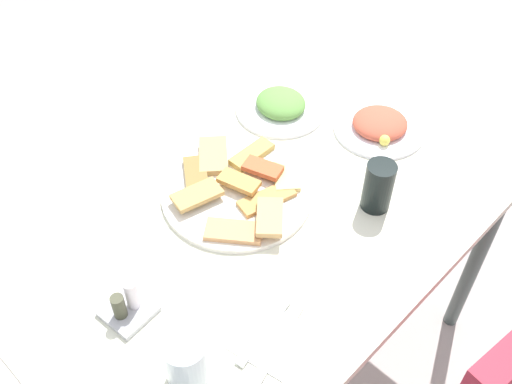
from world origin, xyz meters
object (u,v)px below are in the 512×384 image
(pide_platter, at_px, (237,189))
(salad_plate_rice, at_px, (380,125))
(soda_can, at_px, (378,186))
(fork, at_px, (264,331))
(condiment_caddy, at_px, (126,305))
(spoon, at_px, (278,343))
(salad_plate_greens, at_px, (281,105))
(drinking_glass, at_px, (187,363))
(paper_napkin, at_px, (271,338))
(dining_table, at_px, (268,230))

(pide_platter, distance_m, salad_plate_rice, 0.42)
(salad_plate_rice, xyz_separation_m, soda_can, (0.22, 0.15, 0.05))
(fork, relative_size, condiment_caddy, 1.72)
(spoon, bearing_deg, salad_plate_greens, -153.90)
(condiment_caddy, bearing_deg, salad_plate_greens, -162.36)
(soda_can, height_order, drinking_glass, soda_can)
(drinking_glass, relative_size, condiment_caddy, 1.18)
(soda_can, xyz_separation_m, fork, (0.41, 0.05, -0.06))
(drinking_glass, bearing_deg, paper_napkin, 162.77)
(salad_plate_greens, height_order, paper_napkin, salad_plate_greens)
(pide_platter, xyz_separation_m, paper_napkin, (0.22, 0.31, -0.01))
(fork, bearing_deg, condiment_caddy, -66.45)
(spoon, bearing_deg, soda_can, 175.24)
(drinking_glass, distance_m, spoon, 0.18)
(pide_platter, relative_size, fork, 2.19)
(salad_plate_greens, bearing_deg, spoon, 42.26)
(salad_plate_rice, xyz_separation_m, paper_napkin, (0.63, 0.21, -0.01))
(salad_plate_rice, relative_size, drinking_glass, 2.04)
(salad_plate_rice, relative_size, soda_can, 1.92)
(salad_plate_rice, xyz_separation_m, drinking_glass, (0.79, 0.17, 0.04))
(salad_plate_rice, xyz_separation_m, condiment_caddy, (0.78, -0.02, 0.01))
(dining_table, bearing_deg, pide_platter, -74.26)
(pide_platter, distance_m, spoon, 0.40)
(pide_platter, xyz_separation_m, soda_can, (-0.19, 0.25, 0.05))
(soda_can, xyz_separation_m, drinking_glass, (0.57, 0.02, -0.00))
(soda_can, bearing_deg, salad_plate_rice, -145.88)
(dining_table, relative_size, condiment_caddy, 12.73)
(salad_plate_rice, height_order, fork, salad_plate_rice)
(paper_napkin, bearing_deg, dining_table, -135.89)
(fork, bearing_deg, dining_table, -148.94)
(soda_can, height_order, fork, soda_can)
(soda_can, bearing_deg, dining_table, -45.39)
(dining_table, xyz_separation_m, pide_platter, (0.02, -0.08, 0.10))
(pide_platter, height_order, salad_plate_greens, salad_plate_greens)
(pide_platter, xyz_separation_m, salad_plate_greens, (-0.30, -0.14, 0.00))
(spoon, bearing_deg, drinking_glass, -39.08)
(soda_can, bearing_deg, spoon, 11.41)
(condiment_caddy, bearing_deg, dining_table, 179.60)
(salad_plate_rice, bearing_deg, spoon, 20.18)
(paper_napkin, distance_m, fork, 0.02)
(spoon, distance_m, condiment_caddy, 0.30)
(drinking_glass, bearing_deg, pide_platter, -145.18)
(salad_plate_greens, xyz_separation_m, salad_plate_rice, (-0.12, 0.24, -0.00))
(dining_table, bearing_deg, drinking_glass, 24.83)
(drinking_glass, relative_size, paper_napkin, 0.91)
(salad_plate_greens, relative_size, condiment_caddy, 2.46)
(salad_plate_rice, distance_m, fork, 0.66)
(pide_platter, height_order, salad_plate_rice, salad_plate_rice)
(spoon, bearing_deg, fork, -106.17)
(paper_napkin, bearing_deg, fork, -90.00)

